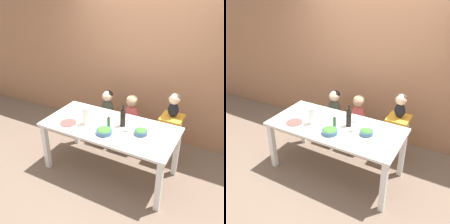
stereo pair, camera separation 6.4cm
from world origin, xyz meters
TOP-DOWN VIEW (x-y plane):
  - ground_plane at (0.00, 0.00)m, footprint 14.00×14.00m
  - wall_back at (0.00, 1.24)m, footprint 10.00×0.06m
  - dining_table at (0.00, 0.00)m, footprint 1.83×0.86m
  - chair_far_left at (-0.43, 0.70)m, footprint 0.37×0.40m
  - chair_far_center at (0.01, 0.70)m, footprint 0.37×0.40m
  - chair_right_highchair at (0.66, 0.70)m, footprint 0.32×0.34m
  - person_child_left at (-0.43, 0.70)m, footprint 0.22×0.19m
  - person_child_center at (0.01, 0.70)m, footprint 0.22×0.19m
  - person_baby_right at (0.66, 0.70)m, footprint 0.16×0.17m
  - wine_bottle at (0.16, 0.08)m, footprint 0.08×0.08m
  - paper_towel_roll at (-0.31, -0.10)m, footprint 0.11×0.11m
  - wine_glass_near at (0.28, -0.00)m, footprint 0.07×0.07m
  - salad_bowl_large at (0.03, -0.21)m, footprint 0.21×0.21m
  - salad_bowl_small at (0.45, -0.00)m, footprint 0.17×0.17m
  - dinner_plate_front_left at (-0.54, -0.21)m, footprint 0.23×0.23m
  - dinner_plate_back_left at (-0.45, 0.25)m, footprint 0.23×0.23m
  - dinner_plate_back_right at (0.56, 0.25)m, footprint 0.23×0.23m
  - condiment_bottle_hot_sauce at (0.00, -0.03)m, footprint 0.05×0.05m

SIDE VIEW (x-z plane):
  - ground_plane at x=0.00m, z-range 0.00..0.00m
  - chair_far_left at x=-0.43m, z-range 0.15..0.60m
  - chair_far_center at x=0.01m, z-range 0.15..0.60m
  - chair_right_highchair at x=0.66m, z-range 0.20..0.93m
  - dining_table at x=0.00m, z-range 0.28..1.04m
  - person_child_left at x=-0.43m, z-range 0.49..0.96m
  - person_child_center at x=0.01m, z-range 0.49..0.96m
  - dinner_plate_front_left at x=-0.54m, z-range 0.75..0.77m
  - dinner_plate_back_left at x=-0.45m, z-range 0.75..0.77m
  - dinner_plate_back_right at x=0.56m, z-range 0.75..0.77m
  - salad_bowl_large at x=0.03m, z-range 0.75..0.83m
  - salad_bowl_small at x=0.45m, z-range 0.75..0.83m
  - condiment_bottle_hot_sauce at x=0.00m, z-range 0.75..0.91m
  - paper_towel_roll at x=-0.31m, z-range 0.75..1.00m
  - wine_bottle at x=0.16m, z-range 0.72..1.04m
  - wine_glass_near at x=0.28m, z-range 0.80..0.98m
  - person_baby_right at x=0.66m, z-range 0.78..1.15m
  - wall_back at x=0.00m, z-range 0.00..2.70m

